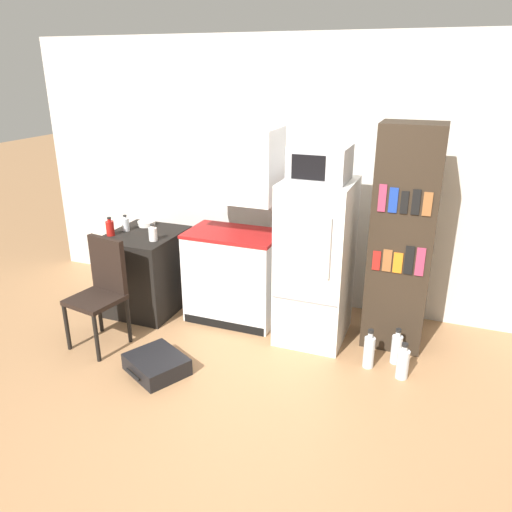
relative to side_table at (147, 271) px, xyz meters
name	(u,v)px	position (x,y,z in m)	size (l,w,h in m)	color
ground_plane	(223,410)	(1.39, -1.22, -0.40)	(24.00, 24.00, 0.00)	#A3754C
wall_back	(326,178)	(1.59, 0.78, 0.90)	(6.40, 0.10, 2.60)	beige
side_table	(147,271)	(0.00, 0.00, 0.00)	(0.66, 0.76, 0.79)	black
kitchen_hutch	(233,235)	(0.90, 0.12, 0.45)	(0.86, 0.54, 1.83)	white
refrigerator	(316,262)	(1.70, 0.05, 0.32)	(0.58, 0.68, 1.43)	silver
microwave	(320,163)	(1.70, 0.05, 1.18)	(0.46, 0.42, 0.28)	#B7B7BC
bookshelf	(402,241)	(2.39, 0.19, 0.56)	(0.50, 0.39, 1.91)	#2D2319
bottle_clear_short	(125,224)	(-0.21, 0.01, 0.46)	(0.07, 0.07, 0.16)	silver
bottle_milk_white	(153,234)	(0.20, -0.15, 0.46)	(0.08, 0.08, 0.16)	white
bottle_ketchup_red	(110,228)	(-0.26, -0.16, 0.47)	(0.08, 0.08, 0.18)	#AD1914
bowl	(146,223)	(-0.11, 0.22, 0.42)	(0.18, 0.18, 0.05)	silver
chair	(102,284)	(0.02, -0.71, 0.16)	(0.46, 0.47, 0.95)	black
suitcase_large_flat	(157,364)	(0.69, -0.98, -0.33)	(0.58, 0.55, 0.14)	black
water_bottle_front	(403,363)	(2.54, -0.35, -0.27)	(0.10, 0.10, 0.31)	silver
water_bottle_middle	(396,348)	(2.47, -0.15, -0.26)	(0.09, 0.09, 0.31)	silver
water_bottle_back	(369,351)	(2.27, -0.29, -0.25)	(0.09, 0.09, 0.34)	silver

